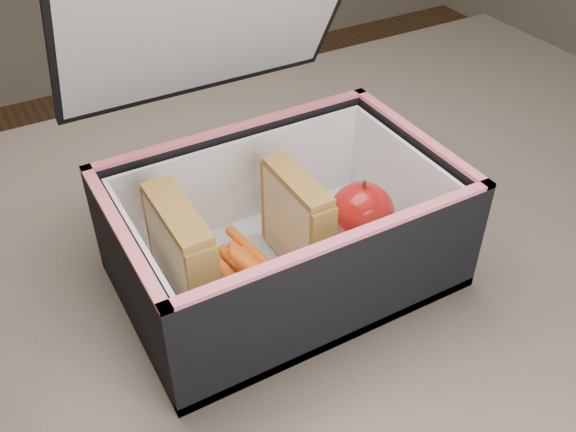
# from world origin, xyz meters

# --- Properties ---
(kitchen_table) EXTENTS (1.20, 0.80, 0.75)m
(kitchen_table) POSITION_xyz_m (0.00, 0.00, 0.66)
(kitchen_table) COLOR #63564C
(kitchen_table) RESTS_ON ground
(lunch_bag) EXTENTS (0.31, 0.31, 0.29)m
(lunch_bag) POSITION_xyz_m (-0.07, -0.02, 0.82)
(lunch_bag) COLOR black
(lunch_bag) RESTS_ON kitchen_table
(plastic_tub) EXTENTS (0.16, 0.11, 0.07)m
(plastic_tub) POSITION_xyz_m (-0.11, -0.03, 0.80)
(plastic_tub) COLOR white
(plastic_tub) RESTS_ON lunch_bag
(sandwich_left) EXTENTS (0.03, 0.10, 0.11)m
(sandwich_left) POSITION_xyz_m (-0.17, -0.03, 0.82)
(sandwich_left) COLOR tan
(sandwich_left) RESTS_ON plastic_tub
(sandwich_right) EXTENTS (0.03, 0.09, 0.10)m
(sandwich_right) POSITION_xyz_m (-0.05, -0.03, 0.82)
(sandwich_right) COLOR tan
(sandwich_right) RESTS_ON plastic_tub
(carrot_sticks) EXTENTS (0.05, 0.15, 0.03)m
(carrot_sticks) POSITION_xyz_m (-0.11, -0.04, 0.78)
(carrot_sticks) COLOR #E2511A
(carrot_sticks) RESTS_ON plastic_tub
(paper_napkin) EXTENTS (0.09, 0.09, 0.01)m
(paper_napkin) POSITION_xyz_m (0.02, -0.03, 0.77)
(paper_napkin) COLOR white
(paper_napkin) RESTS_ON lunch_bag
(red_apple) EXTENTS (0.08, 0.08, 0.07)m
(red_apple) POSITION_xyz_m (0.02, -0.04, 0.80)
(red_apple) COLOR maroon
(red_apple) RESTS_ON paper_napkin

